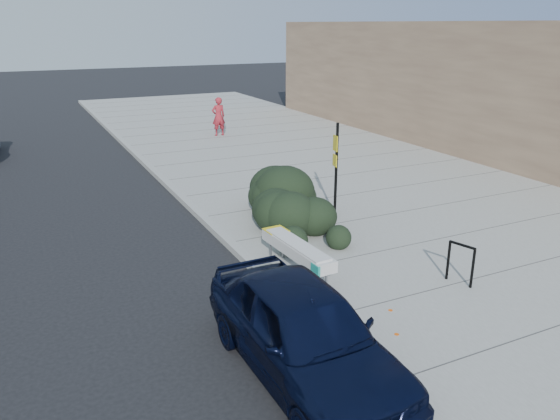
{
  "coord_description": "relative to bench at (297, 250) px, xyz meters",
  "views": [
    {
      "loc": [
        -4.24,
        -9.25,
        5.06
      ],
      "look_at": [
        0.98,
        1.38,
        1.0
      ],
      "focal_mm": 35.0,
      "sensor_mm": 36.0,
      "label": 1
    }
  ],
  "objects": [
    {
      "name": "ground",
      "position": [
        -0.6,
        0.19,
        -0.69
      ],
      "size": [
        120.0,
        120.0,
        0.0
      ],
      "primitive_type": "plane",
      "color": "black",
      "rests_on": "ground"
    },
    {
      "name": "pedestrian",
      "position": [
        3.65,
        14.63,
        0.34
      ],
      "size": [
        0.66,
        0.45,
        1.75
      ],
      "primitive_type": "imported",
      "rotation": [
        0.0,
        0.0,
        3.19
      ],
      "color": "maroon",
      "rests_on": "sidewalk_near"
    },
    {
      "name": "sign_post",
      "position": [
        2.59,
        2.75,
        0.89
      ],
      "size": [
        0.12,
        0.29,
        2.51
      ],
      "rotation": [
        0.0,
        0.0,
        -0.2
      ],
      "color": "black",
      "rests_on": "sidewalk_near"
    },
    {
      "name": "sidewalk_near",
      "position": [
        5.0,
        5.19,
        -0.61
      ],
      "size": [
        11.2,
        50.0,
        0.15
      ],
      "primitive_type": "cube",
      "color": "gray",
      "rests_on": "ground"
    },
    {
      "name": "hedge",
      "position": [
        1.32,
        2.69,
        0.2
      ],
      "size": [
        3.28,
        4.39,
        1.48
      ],
      "primitive_type": "ellipsoid",
      "rotation": [
        0.0,
        0.0,
        0.38
      ],
      "color": "black",
      "rests_on": "sidewalk_near"
    },
    {
      "name": "bike_rack",
      "position": [
        2.69,
        -1.81,
        -0.03
      ],
      "size": [
        0.21,
        0.56,
        0.85
      ],
      "rotation": [
        0.0,
        0.0,
        0.3
      ],
      "color": "black",
      "rests_on": "sidewalk_near"
    },
    {
      "name": "bench",
      "position": [
        0.0,
        0.0,
        0.0
      ],
      "size": [
        0.59,
        2.28,
        0.68
      ],
      "rotation": [
        0.0,
        0.0,
        0.06
      ],
      "color": "gray",
      "rests_on": "sidewalk_near"
    },
    {
      "name": "sedan_navy",
      "position": [
        -1.4,
        -2.88,
        0.05
      ],
      "size": [
        1.79,
        4.33,
        1.47
      ],
      "primitive_type": "imported",
      "rotation": [
        0.0,
        0.0,
        0.01
      ],
      "color": "black",
      "rests_on": "ground"
    },
    {
      "name": "curb_near",
      "position": [
        -0.6,
        5.19,
        -0.6
      ],
      "size": [
        0.22,
        50.0,
        0.17
      ],
      "primitive_type": "cube",
      "color": "#9E9E99",
      "rests_on": "ground"
    }
  ]
}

